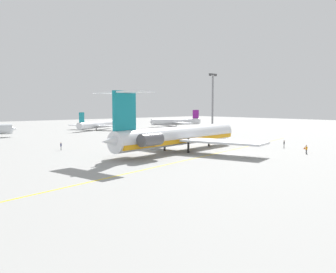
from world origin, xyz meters
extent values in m
plane|color=gray|center=(0.00, 0.00, 0.00)|extent=(384.89, 384.89, 0.00)
cylinder|color=silver|center=(-5.32, 10.64, 3.51)|extent=(39.63, 10.35, 4.21)
cone|color=silver|center=(14.17, 13.74, 3.51)|extent=(4.96, 4.68, 4.04)
cone|color=silver|center=(-24.80, 7.54, 3.89)|extent=(6.62, 4.50, 3.58)
cube|color=orange|center=(-5.32, 10.64, 2.56)|extent=(38.78, 10.30, 0.93)
cube|color=silver|center=(-6.16, 21.52, 2.77)|extent=(7.49, 17.86, 0.42)
cube|color=silver|center=(-2.74, 0.04, 2.77)|extent=(10.90, 18.64, 0.42)
cylinder|color=#515156|center=(-19.27, 11.85, 3.82)|extent=(5.58, 3.24, 2.44)
cube|color=silver|center=(-19.16, 11.13, 3.82)|extent=(3.33, 1.82, 0.51)
cylinder|color=#515156|center=(-18.21, 5.16, 3.82)|extent=(5.58, 3.24, 2.44)
cube|color=silver|center=(-18.32, 5.89, 3.82)|extent=(3.33, 1.82, 0.51)
cube|color=teal|center=(-22.20, 7.96, 9.34)|extent=(5.70, 1.31, 7.45)
cube|color=silver|center=(-23.17, 11.22, 12.77)|extent=(4.86, 6.68, 0.29)
cube|color=silver|center=(-22.11, 4.55, 12.77)|extent=(4.86, 6.68, 0.29)
cylinder|color=black|center=(6.59, 12.53, 1.60)|extent=(0.46, 0.46, 3.19)
cylinder|color=black|center=(-7.14, 13.76, 1.60)|extent=(0.46, 0.46, 3.19)
cylinder|color=black|center=(-6.09, 7.11, 1.60)|extent=(0.46, 0.46, 3.19)
cone|color=silver|center=(-20.82, 74.19, 2.62)|extent=(3.56, 3.87, 3.22)
cylinder|color=silver|center=(16.51, 84.40, 2.23)|extent=(22.81, 13.61, 2.89)
cone|color=silver|center=(27.26, 89.92, 2.23)|extent=(3.36, 3.52, 2.74)
cube|color=silver|center=(13.33, 90.59, 1.94)|extent=(8.78, 11.73, 0.35)
cube|color=silver|center=(19.69, 78.20, 1.94)|extent=(8.78, 11.73, 0.35)
cube|color=teal|center=(7.40, 79.72, 5.65)|extent=(2.94, 1.70, 3.94)
cylinder|color=black|center=(16.51, 84.40, 0.97)|extent=(0.35, 0.35, 1.94)
cylinder|color=silver|center=(59.28, 81.27, 2.36)|extent=(25.28, 10.67, 3.06)
cone|color=silver|center=(47.11, 85.15, 2.36)|extent=(3.26, 3.52, 2.90)
cube|color=silver|center=(57.05, 74.26, 2.06)|extent=(7.78, 12.46, 0.37)
cube|color=silver|center=(61.52, 88.29, 2.06)|extent=(7.78, 12.46, 0.37)
cube|color=#7A197F|center=(69.60, 77.99, 5.97)|extent=(3.27, 1.30, 4.17)
cylinder|color=black|center=(59.28, 81.27, 1.03)|extent=(0.37, 0.37, 2.06)
cylinder|color=black|center=(14.31, -9.30, 0.39)|extent=(0.10, 0.10, 0.79)
cylinder|color=black|center=(14.44, -9.24, 0.39)|extent=(0.10, 0.10, 0.79)
cylinder|color=#191E4C|center=(14.37, -9.27, 1.10)|extent=(0.27, 0.27, 0.62)
sphere|color=#8C6647|center=(14.37, -9.27, 1.54)|extent=(0.25, 0.25, 0.25)
cylinder|color=#191E4C|center=(14.22, -9.34, 1.13)|extent=(0.07, 0.07, 0.53)
cylinder|color=#191E4C|center=(14.53, -9.19, 1.13)|extent=(0.07, 0.07, 0.53)
cylinder|color=black|center=(12.15, -10.38, 0.42)|extent=(0.10, 0.10, 0.84)
cylinder|color=black|center=(12.25, -10.49, 0.42)|extent=(0.10, 0.10, 0.84)
cylinder|color=orange|center=(12.20, -10.44, 1.17)|extent=(0.28, 0.28, 0.66)
sphere|color=#DBB28E|center=(12.20, -10.44, 1.63)|extent=(0.26, 0.26, 0.26)
cylinder|color=orange|center=(12.07, -10.30, 1.20)|extent=(0.08, 0.08, 0.56)
cylinder|color=orange|center=(12.32, -10.57, 1.20)|extent=(0.08, 0.08, 0.56)
cylinder|color=black|center=(18.17, -1.62, 0.43)|extent=(0.11, 0.11, 0.86)
cylinder|color=black|center=(18.02, -1.66, 0.43)|extent=(0.11, 0.11, 0.86)
cylinder|color=#262628|center=(18.09, -1.64, 1.20)|extent=(0.29, 0.29, 0.68)
sphere|color=brown|center=(18.09, -1.64, 1.68)|extent=(0.27, 0.27, 0.27)
cylinder|color=#262628|center=(18.28, -1.60, 1.24)|extent=(0.08, 0.08, 0.58)
cylinder|color=#262628|center=(17.90, -1.68, 1.24)|extent=(0.08, 0.08, 0.58)
cylinder|color=black|center=(-24.66, 30.04, 0.44)|extent=(0.11, 0.11, 0.87)
cylinder|color=black|center=(-24.62, 30.18, 0.44)|extent=(0.11, 0.11, 0.87)
cylinder|color=#191E4C|center=(-24.64, 30.11, 1.22)|extent=(0.29, 0.29, 0.69)
sphere|color=#DBB28E|center=(-24.64, 30.11, 1.70)|extent=(0.27, 0.27, 0.27)
cylinder|color=#191E4C|center=(-24.69, 29.92, 1.25)|extent=(0.08, 0.08, 0.59)
cylinder|color=#191E4C|center=(-24.59, 30.30, 1.25)|extent=(0.08, 0.08, 0.59)
cone|color=#EA590F|center=(15.36, 35.70, 0.28)|extent=(0.40, 0.40, 0.55)
cone|color=#EA590F|center=(19.57, -6.12, 0.28)|extent=(0.40, 0.40, 0.55)
cube|color=gold|center=(-5.32, 1.87, 0.00)|extent=(93.41, 21.13, 0.01)
cylinder|color=slate|center=(42.90, 43.38, 10.72)|extent=(0.70, 0.70, 21.44)
cube|color=#424244|center=(42.90, 43.38, 21.94)|extent=(4.00, 0.60, 0.60)
cube|color=#2D2D30|center=(41.40, 43.38, 21.59)|extent=(0.70, 0.50, 0.44)
cube|color=#2D2D30|center=(44.40, 43.38, 21.59)|extent=(0.70, 0.50, 0.44)
camera|label=1|loc=(-61.26, -48.26, 10.36)|focal=38.68mm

